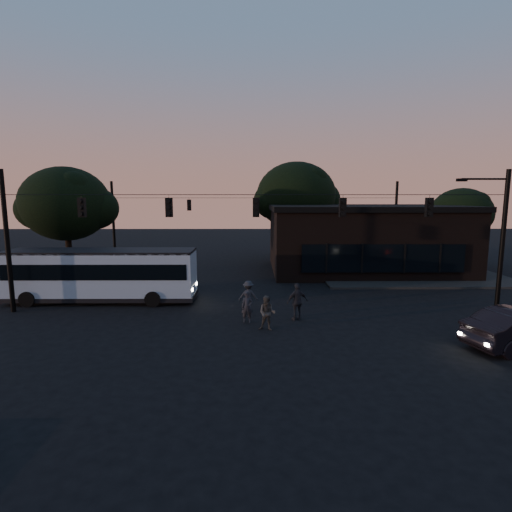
{
  "coord_description": "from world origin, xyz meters",
  "views": [
    {
      "loc": [
        -0.15,
        -16.79,
        6.08
      ],
      "look_at": [
        0.0,
        4.0,
        3.0
      ],
      "focal_mm": 28.0,
      "sensor_mm": 36.0,
      "label": 1
    }
  ],
  "objects_px": {
    "pedestrian_a": "(247,307)",
    "pedestrian_b": "(267,313)",
    "building": "(364,238)",
    "pedestrian_c": "(297,302)",
    "pedestrian_d": "(248,296)",
    "bus": "(102,273)"
  },
  "relations": [
    {
      "from": "pedestrian_a",
      "to": "pedestrian_b",
      "type": "relative_size",
      "value": 0.95
    },
    {
      "from": "building",
      "to": "pedestrian_c",
      "type": "bearing_deg",
      "value": -117.16
    },
    {
      "from": "building",
      "to": "pedestrian_d",
      "type": "bearing_deg",
      "value": -128.39
    },
    {
      "from": "pedestrian_b",
      "to": "pedestrian_d",
      "type": "xyz_separation_m",
      "value": [
        -0.9,
        3.19,
        0.01
      ]
    },
    {
      "from": "pedestrian_a",
      "to": "pedestrian_d",
      "type": "distance_m",
      "value": 2.02
    },
    {
      "from": "building",
      "to": "pedestrian_b",
      "type": "height_order",
      "value": "building"
    },
    {
      "from": "building",
      "to": "pedestrian_d",
      "type": "height_order",
      "value": "building"
    },
    {
      "from": "pedestrian_b",
      "to": "pedestrian_c",
      "type": "bearing_deg",
      "value": 56.29
    },
    {
      "from": "bus",
      "to": "pedestrian_b",
      "type": "bearing_deg",
      "value": -28.66
    },
    {
      "from": "bus",
      "to": "pedestrian_c",
      "type": "distance_m",
      "value": 11.66
    },
    {
      "from": "pedestrian_a",
      "to": "pedestrian_c",
      "type": "xyz_separation_m",
      "value": [
        2.48,
        0.32,
        0.18
      ]
    },
    {
      "from": "bus",
      "to": "pedestrian_b",
      "type": "height_order",
      "value": "bus"
    },
    {
      "from": "building",
      "to": "pedestrian_c",
      "type": "distance_m",
      "value": 15.35
    },
    {
      "from": "bus",
      "to": "pedestrian_c",
      "type": "height_order",
      "value": "bus"
    },
    {
      "from": "pedestrian_c",
      "to": "bus",
      "type": "bearing_deg",
      "value": -38.1
    },
    {
      "from": "bus",
      "to": "pedestrian_a",
      "type": "height_order",
      "value": "bus"
    },
    {
      "from": "pedestrian_d",
      "to": "pedestrian_a",
      "type": "bearing_deg",
      "value": 91.09
    },
    {
      "from": "bus",
      "to": "pedestrian_c",
      "type": "bearing_deg",
      "value": -18.5
    },
    {
      "from": "building",
      "to": "pedestrian_a",
      "type": "height_order",
      "value": "building"
    },
    {
      "from": "pedestrian_a",
      "to": "pedestrian_d",
      "type": "xyz_separation_m",
      "value": [
        0.04,
        2.02,
        0.06
      ]
    },
    {
      "from": "building",
      "to": "bus",
      "type": "bearing_deg",
      "value": -151.24
    },
    {
      "from": "pedestrian_c",
      "to": "pedestrian_d",
      "type": "relative_size",
      "value": 1.15
    }
  ]
}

